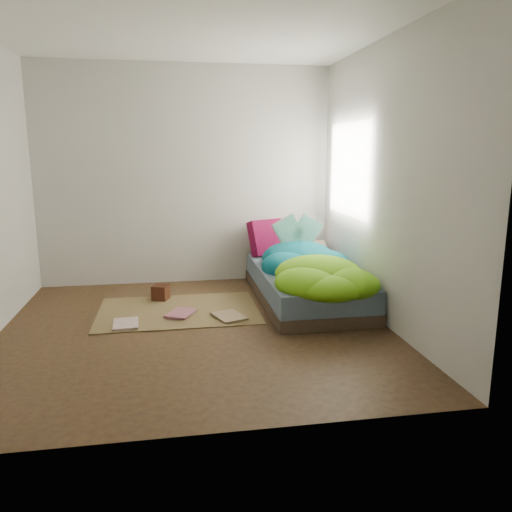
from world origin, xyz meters
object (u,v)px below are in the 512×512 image
at_px(bed, 305,285).
at_px(open_book, 298,221).
at_px(floor_book_a, 113,325).
at_px(wooden_box, 161,292).
at_px(floor_book_b, 170,313).
at_px(pillow_magenta, 267,238).

height_order(bed, open_book, open_book).
xyz_separation_m(bed, open_book, (-0.01, 0.32, 0.65)).
bearing_deg(bed, floor_book_a, -164.65).
xyz_separation_m(wooden_box, floor_book_a, (-0.43, -0.79, -0.07)).
distance_m(wooden_box, floor_book_b, 0.54).
bearing_deg(floor_book_a, wooden_box, 58.15).
height_order(pillow_magenta, open_book, open_book).
xyz_separation_m(bed, pillow_magenta, (-0.26, 0.83, 0.39)).
bearing_deg(open_book, pillow_magenta, 118.27).
height_order(bed, floor_book_a, bed).
distance_m(pillow_magenta, wooden_box, 1.49).
relative_size(wooden_box, floor_book_b, 0.51).
bearing_deg(floor_book_b, wooden_box, 126.99).
height_order(open_book, floor_book_a, open_book).
height_order(pillow_magenta, wooden_box, pillow_magenta).
bearing_deg(pillow_magenta, bed, -96.13).
relative_size(pillow_magenta, floor_book_b, 1.39).
bearing_deg(pillow_magenta, floor_book_b, -160.61).
xyz_separation_m(wooden_box, floor_book_b, (0.10, -0.52, -0.06)).
distance_m(pillow_magenta, open_book, 0.63).
distance_m(wooden_box, floor_book_a, 0.90).
xyz_separation_m(open_book, floor_book_b, (-1.45, -0.60, -0.79)).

